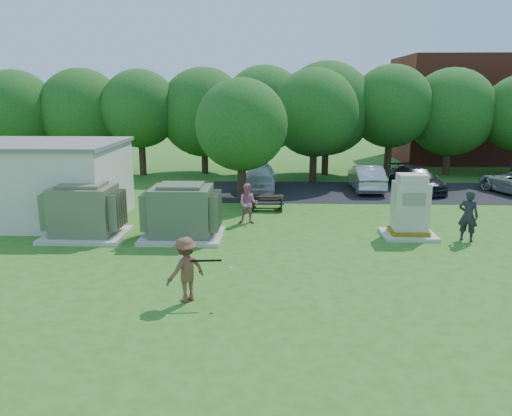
{
  "coord_description": "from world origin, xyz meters",
  "views": [
    {
      "loc": [
        0.64,
        -13.51,
        5.44
      ],
      "look_at": [
        0.0,
        4.0,
        1.3
      ],
      "focal_mm": 35.0,
      "sensor_mm": 36.0,
      "label": 1
    }
  ],
  "objects_px": {
    "transformer_right": "(182,213)",
    "car_white": "(260,177)",
    "transformer_left": "(84,212)",
    "batter": "(186,269)",
    "car_dark": "(417,179)",
    "person_at_picnic": "(248,204)",
    "generator_cabinet": "(410,210)",
    "car_silver_a": "(366,178)",
    "picnic_table": "(267,201)",
    "person_by_generator": "(468,216)"
  },
  "relations": [
    {
      "from": "person_by_generator",
      "to": "batter",
      "type": "bearing_deg",
      "value": 62.29
    },
    {
      "from": "car_silver_a",
      "to": "car_dark",
      "type": "height_order",
      "value": "car_silver_a"
    },
    {
      "from": "transformer_left",
      "to": "car_white",
      "type": "distance_m",
      "value": 11.27
    },
    {
      "from": "batter",
      "to": "person_by_generator",
      "type": "bearing_deg",
      "value": 167.81
    },
    {
      "from": "generator_cabinet",
      "to": "car_white",
      "type": "bearing_deg",
      "value": 123.94
    },
    {
      "from": "transformer_right",
      "to": "picnic_table",
      "type": "xyz_separation_m",
      "value": [
        3.12,
        4.69,
        -0.56
      ]
    },
    {
      "from": "car_silver_a",
      "to": "generator_cabinet",
      "type": "bearing_deg",
      "value": 89.96
    },
    {
      "from": "person_at_picnic",
      "to": "picnic_table",
      "type": "bearing_deg",
      "value": 75.14
    },
    {
      "from": "car_white",
      "to": "person_by_generator",
      "type": "bearing_deg",
      "value": -48.74
    },
    {
      "from": "transformer_right",
      "to": "car_silver_a",
      "type": "xyz_separation_m",
      "value": [
        8.57,
        9.52,
        -0.26
      ]
    },
    {
      "from": "transformer_left",
      "to": "transformer_right",
      "type": "distance_m",
      "value": 3.7
    },
    {
      "from": "transformer_left",
      "to": "batter",
      "type": "relative_size",
      "value": 1.72
    },
    {
      "from": "transformer_left",
      "to": "car_dark",
      "type": "distance_m",
      "value": 17.75
    },
    {
      "from": "picnic_table",
      "to": "transformer_left",
      "type": "bearing_deg",
      "value": -145.5
    },
    {
      "from": "transformer_right",
      "to": "car_white",
      "type": "distance_m",
      "value": 9.68
    },
    {
      "from": "generator_cabinet",
      "to": "car_dark",
      "type": "xyz_separation_m",
      "value": [
        2.74,
        8.95,
        -0.4
      ]
    },
    {
      "from": "picnic_table",
      "to": "person_at_picnic",
      "type": "height_order",
      "value": "person_at_picnic"
    },
    {
      "from": "transformer_right",
      "to": "generator_cabinet",
      "type": "bearing_deg",
      "value": 3.26
    },
    {
      "from": "transformer_right",
      "to": "person_at_picnic",
      "type": "height_order",
      "value": "transformer_right"
    },
    {
      "from": "car_silver_a",
      "to": "car_dark",
      "type": "distance_m",
      "value": 2.76
    },
    {
      "from": "transformer_left",
      "to": "person_at_picnic",
      "type": "xyz_separation_m",
      "value": [
        6.08,
        2.2,
        -0.12
      ]
    },
    {
      "from": "transformer_left",
      "to": "transformer_right",
      "type": "bearing_deg",
      "value": 0.0
    },
    {
      "from": "transformer_left",
      "to": "person_by_generator",
      "type": "height_order",
      "value": "transformer_left"
    },
    {
      "from": "person_by_generator",
      "to": "car_dark",
      "type": "distance_m",
      "value": 9.48
    },
    {
      "from": "batter",
      "to": "car_white",
      "type": "relative_size",
      "value": 0.4
    },
    {
      "from": "person_at_picnic",
      "to": "car_dark",
      "type": "height_order",
      "value": "person_at_picnic"
    },
    {
      "from": "car_dark",
      "to": "batter",
      "type": "bearing_deg",
      "value": -133.69
    },
    {
      "from": "person_by_generator",
      "to": "transformer_left",
      "type": "bearing_deg",
      "value": 30.92
    },
    {
      "from": "picnic_table",
      "to": "person_at_picnic",
      "type": "xyz_separation_m",
      "value": [
        -0.74,
        -2.49,
        0.43
      ]
    },
    {
      "from": "batter",
      "to": "person_by_generator",
      "type": "xyz_separation_m",
      "value": [
        9.43,
        5.75,
        0.08
      ]
    },
    {
      "from": "generator_cabinet",
      "to": "batter",
      "type": "height_order",
      "value": "generator_cabinet"
    },
    {
      "from": "generator_cabinet",
      "to": "car_dark",
      "type": "height_order",
      "value": "generator_cabinet"
    },
    {
      "from": "generator_cabinet",
      "to": "car_white",
      "type": "relative_size",
      "value": 0.55
    },
    {
      "from": "transformer_left",
      "to": "batter",
      "type": "distance_m",
      "value": 7.52
    },
    {
      "from": "car_silver_a",
      "to": "person_by_generator",
      "type": "bearing_deg",
      "value": 101.81
    },
    {
      "from": "batter",
      "to": "car_dark",
      "type": "bearing_deg",
      "value": -167.36
    },
    {
      "from": "person_by_generator",
      "to": "car_white",
      "type": "relative_size",
      "value": 0.44
    },
    {
      "from": "car_silver_a",
      "to": "car_dark",
      "type": "bearing_deg",
      "value": 178.14
    },
    {
      "from": "transformer_right",
      "to": "car_dark",
      "type": "xyz_separation_m",
      "value": [
        11.33,
        9.44,
        -0.31
      ]
    },
    {
      "from": "transformer_right",
      "to": "batter",
      "type": "bearing_deg",
      "value": -78.71
    },
    {
      "from": "transformer_right",
      "to": "person_at_picnic",
      "type": "xyz_separation_m",
      "value": [
        2.38,
        2.2,
        -0.12
      ]
    },
    {
      "from": "transformer_right",
      "to": "generator_cabinet",
      "type": "relative_size",
      "value": 1.25
    },
    {
      "from": "batter",
      "to": "car_white",
      "type": "height_order",
      "value": "batter"
    },
    {
      "from": "picnic_table",
      "to": "person_by_generator",
      "type": "relative_size",
      "value": 0.81
    },
    {
      "from": "person_at_picnic",
      "to": "car_white",
      "type": "height_order",
      "value": "person_at_picnic"
    },
    {
      "from": "person_by_generator",
      "to": "car_silver_a",
      "type": "height_order",
      "value": "person_by_generator"
    },
    {
      "from": "person_by_generator",
      "to": "person_at_picnic",
      "type": "relative_size",
      "value": 1.13
    },
    {
      "from": "transformer_left",
      "to": "car_white",
      "type": "height_order",
      "value": "transformer_left"
    },
    {
      "from": "transformer_left",
      "to": "car_dark",
      "type": "bearing_deg",
      "value": 32.13
    },
    {
      "from": "generator_cabinet",
      "to": "car_white",
      "type": "height_order",
      "value": "generator_cabinet"
    }
  ]
}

